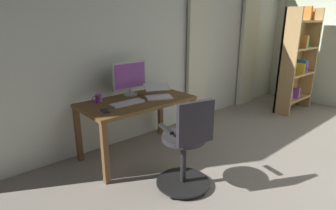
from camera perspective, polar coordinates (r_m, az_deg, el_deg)
The scene contains 12 objects.
back_room_partition at distance 4.31m, azimuth 0.92°, elevation 12.62°, with size 6.17×0.10×2.61m, color silver.
curtain_left_panel at distance 5.74m, azimuth 16.53°, elevation 12.04°, with size 0.52×0.06×2.40m, color beige.
curtain_right_panel at distance 4.57m, azimuth 6.31°, elevation 11.44°, with size 0.47×0.06×2.40m, color beige.
desk at distance 3.39m, azimuth -6.48°, elevation -0.43°, with size 1.37×0.74×0.72m.
office_chair at distance 2.73m, azimuth 3.91°, elevation -8.84°, with size 0.56×0.56×0.97m.
computer_monitor at distance 3.55m, azimuth -8.01°, elevation 5.85°, with size 0.49×0.18×0.43m.
computer_keyboard at distance 3.22m, azimuth -8.47°, elevation 0.42°, with size 0.41×0.14×0.02m, color silver.
laptop at distance 3.45m, azimuth -2.09°, elevation 2.46°, with size 0.42×0.42×0.15m.
cell_phone_face_up at distance 3.01m, azimuth -12.98°, elevation -1.18°, with size 0.07×0.14×0.01m, color #232328.
cell_phone_by_monitor at distance 3.81m, azimuth -3.08°, elevation 3.16°, with size 0.07×0.14×0.01m, color #333338.
mug_tea at distance 3.34m, azimuth -14.33°, elevation 1.34°, with size 0.12×0.08×0.10m.
bookshelf at distance 5.62m, azimuth 25.10°, elevation 8.38°, with size 0.89×0.30×1.88m.
Camera 1 is at (2.88, 0.20, 1.67)m, focal length 29.21 mm.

